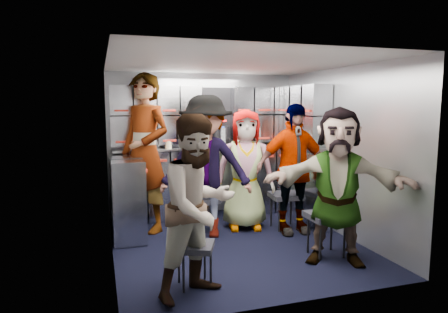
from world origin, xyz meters
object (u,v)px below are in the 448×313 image
object	(u,v)px
attendant_arc_b	(206,167)
attendant_arc_c	(245,170)
jump_seat_mid_left	(203,202)
jump_seat_mid_right	(286,197)
attendant_arc_e	(337,186)
jump_seat_near_right	(327,218)
jump_seat_center	(240,198)
attendant_arc_a	(199,207)
attendant_standing	(145,153)
jump_seat_near_left	(194,249)
attendant_arc_d	(293,169)

from	to	relation	value
attendant_arc_b	attendant_arc_c	distance (m)	0.61
jump_seat_mid_left	jump_seat_mid_right	xyz separation A→B (m)	(1.09, -0.20, 0.03)
jump_seat_mid_left	jump_seat_mid_right	world-z (taller)	jump_seat_mid_right
jump_seat_mid_left	attendant_arc_e	xyz separation A→B (m)	(1.07, -1.40, 0.42)
jump_seat_mid_right	jump_seat_near_right	distance (m)	1.02
jump_seat_center	attendant_arc_a	bearing A→B (deg)	-119.34
jump_seat_mid_right	attendant_standing	xyz separation A→B (m)	(-1.77, 0.48, 0.60)
jump_seat_near_left	jump_seat_mid_left	world-z (taller)	jump_seat_mid_left
attendant_arc_d	attendant_arc_e	size ratio (longest dim) A/B	1.02
jump_seat_mid_left	jump_seat_near_right	distance (m)	1.62
jump_seat_center	attendant_standing	bearing A→B (deg)	174.75
attendant_arc_c	attendant_arc_e	distance (m)	1.47
attendant_arc_b	attendant_arc_d	world-z (taller)	attendant_arc_b
attendant_arc_a	attendant_arc_e	world-z (taller)	attendant_arc_e
attendant_arc_a	attendant_arc_c	bearing A→B (deg)	32.25
jump_seat_near_right	attendant_arc_a	size ratio (longest dim) A/B	0.30
jump_seat_mid_left	attendant_arc_b	world-z (taller)	attendant_arc_b
attendant_arc_d	jump_seat_near_left	bearing A→B (deg)	-141.80
attendant_arc_a	jump_seat_mid_left	bearing A→B (deg)	48.86
jump_seat_mid_right	jump_seat_center	bearing A→B (deg)	144.66
jump_seat_mid_right	attendant_standing	distance (m)	1.93
jump_seat_near_right	attendant_arc_b	bearing A→B (deg)	135.99
attendant_standing	attendant_arc_e	world-z (taller)	attendant_standing
jump_seat_center	jump_seat_mid_right	size ratio (longest dim) A/B	0.96
jump_seat_mid_right	attendant_arc_c	bearing A→B (deg)	160.53
attendant_arc_c	attendant_arc_d	distance (m)	0.62
attendant_arc_d	jump_seat_mid_left	bearing A→B (deg)	162.73
jump_seat_near_right	attendant_arc_a	world-z (taller)	attendant_arc_a
jump_seat_mid_right	attendant_arc_e	size ratio (longest dim) A/B	0.29
jump_seat_near_left	attendant_arc_b	world-z (taller)	attendant_arc_b
attendant_standing	attendant_arc_d	distance (m)	1.90
jump_seat_near_right	attendant_standing	xyz separation A→B (m)	(-1.76, 1.49, 0.60)
attendant_standing	attendant_arc_e	xyz separation A→B (m)	(1.76, -1.67, -0.21)
jump_seat_center	jump_seat_near_right	bearing A→B (deg)	-70.23
attendant_arc_a	attendant_arc_c	world-z (taller)	attendant_arc_c
jump_seat_mid_right	attendant_arc_b	xyz separation A→B (m)	(-1.09, 0.02, 0.46)
jump_seat_near_left	jump_seat_mid_left	bearing A→B (deg)	72.98
jump_seat_mid_right	attendant_arc_a	distance (m)	2.18
attendant_standing	attendant_arc_c	size ratio (longest dim) A/B	1.30
jump_seat_near_left	attendant_arc_b	xyz separation A→B (m)	(0.46, 1.33, 0.53)
jump_seat_near_right	attendant_arc_c	size ratio (longest dim) A/B	0.30
attendant_standing	attendant_arc_c	xyz separation A→B (m)	(1.26, -0.30, -0.23)
jump_seat_center	attendant_arc_b	distance (m)	0.85
attendant_arc_a	attendant_arc_c	distance (m)	1.97
jump_seat_mid_right	attendant_arc_d	bearing A→B (deg)	-90.00
jump_seat_mid_left	attendant_arc_c	world-z (taller)	attendant_arc_c
attendant_arc_d	attendant_arc_a	bearing A→B (deg)	-137.70
jump_seat_mid_left	attendant_arc_b	xyz separation A→B (m)	(-0.00, -0.18, 0.49)
jump_seat_near_left	jump_seat_near_right	bearing A→B (deg)	10.87
jump_seat_center	attendant_arc_c	xyz separation A→B (m)	(0.00, -0.18, 0.43)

